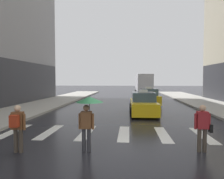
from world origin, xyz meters
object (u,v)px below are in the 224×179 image
box_truck (143,84)px  pedestrian_with_backpack (17,125)px  taxi_lead (143,104)px  pedestrian_with_umbrella (88,109)px  pedestrian_with_handbag (203,125)px  taxi_second (148,97)px

box_truck → pedestrian_with_backpack: 26.06m
taxi_lead → pedestrian_with_umbrella: size_ratio=2.35×
pedestrian_with_umbrella → pedestrian_with_handbag: pedestrian_with_umbrella is taller
pedestrian_with_umbrella → pedestrian_with_backpack: size_ratio=1.18×
box_truck → pedestrian_with_handbag: size_ratio=4.60×
box_truck → pedestrian_with_handbag: (0.37, -24.69, -0.92)m
taxi_lead → pedestrian_with_backpack: 9.65m
pedestrian_with_backpack → pedestrian_with_handbag: bearing=5.8°
taxi_lead → box_truck: bearing=86.1°
taxi_lead → pedestrian_with_umbrella: pedestrian_with_umbrella is taller
taxi_lead → pedestrian_with_handbag: taxi_lead is taller
taxi_lead → pedestrian_with_backpack: size_ratio=2.77×
pedestrian_with_handbag → box_truck: bearing=90.9°
taxi_lead → taxi_second: (0.94, 6.09, 0.00)m
taxi_second → pedestrian_with_backpack: taxi_second is taller
taxi_second → pedestrian_with_umbrella: pedestrian_with_umbrella is taller
taxi_lead → box_truck: size_ratio=0.60×
box_truck → pedestrian_with_handbag: 24.71m
taxi_lead → taxi_second: size_ratio=0.99×
taxi_second → box_truck: 10.96m
taxi_lead → pedestrian_with_umbrella: (-2.43, -8.02, 0.79)m
box_truck → pedestrian_with_umbrella: bearing=-98.2°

